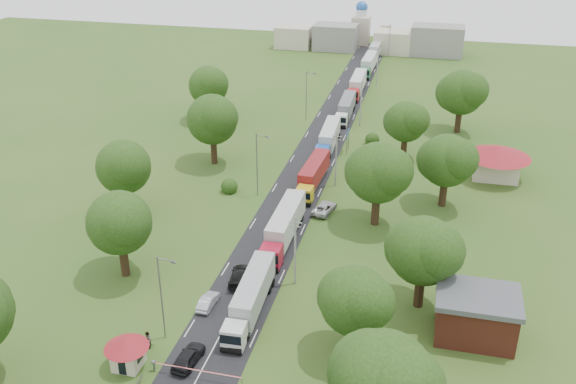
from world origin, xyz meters
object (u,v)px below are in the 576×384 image
(boom_barrier, at_px, (184,369))
(guard_booth, at_px, (127,349))
(truck_0, at_px, (251,297))
(car_lane_front, at_px, (188,357))
(info_sign, at_px, (348,137))
(car_lane_mid, at_px, (208,301))

(boom_barrier, height_order, guard_booth, guard_booth)
(boom_barrier, relative_size, guard_booth, 2.10)
(boom_barrier, bearing_deg, truck_0, 73.06)
(truck_0, height_order, car_lane_front, truck_0)
(guard_booth, relative_size, truck_0, 0.31)
(info_sign, bearing_deg, truck_0, -93.67)
(boom_barrier, xyz_separation_m, guard_booth, (-5.84, -0.00, 1.27))
(guard_booth, distance_m, truck_0, 14.60)
(info_sign, bearing_deg, car_lane_mid, -99.55)
(guard_booth, relative_size, car_lane_front, 0.93)
(boom_barrier, distance_m, guard_booth, 5.98)
(guard_booth, height_order, truck_0, truck_0)
(boom_barrier, distance_m, info_sign, 60.39)
(guard_booth, bearing_deg, info_sign, 78.32)
(info_sign, relative_size, car_lane_mid, 1.02)
(guard_booth, distance_m, car_lane_front, 6.03)
(boom_barrier, height_order, truck_0, truck_0)
(truck_0, bearing_deg, car_lane_front, -111.33)
(info_sign, height_order, truck_0, info_sign)
(boom_barrier, height_order, info_sign, info_sign)
(truck_0, distance_m, car_lane_front, 10.23)
(guard_booth, relative_size, car_lane_mid, 1.10)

